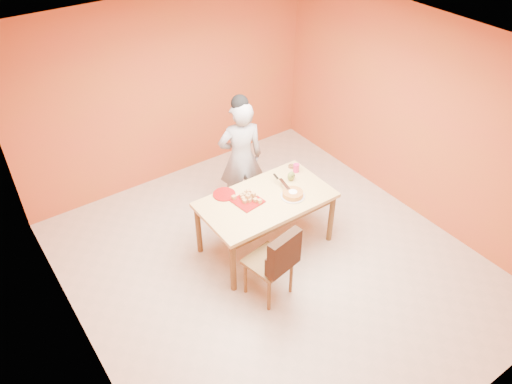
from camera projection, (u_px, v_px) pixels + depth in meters
floor at (274, 265)px, 6.14m from camera, size 5.00×5.00×0.00m
ceiling at (280, 55)px, 4.50m from camera, size 5.00×5.00×0.00m
wall_back at (169, 91)px, 6.95m from camera, size 4.50×0.00×4.50m
wall_left at (68, 264)px, 4.29m from camera, size 0.00×5.00×5.00m
wall_right at (417, 117)px, 6.35m from camera, size 0.00×5.00×5.00m
dining_table at (266, 205)px, 6.03m from camera, size 1.60×0.90×0.76m
dining_chair at (270, 261)px, 5.48m from camera, size 0.54×0.61×0.99m
pastry_pile at (248, 198)px, 5.89m from camera, size 0.28×0.28×0.09m
person at (241, 158)px, 6.55m from camera, size 0.70×0.56×1.65m
pastry_platter at (248, 201)px, 5.92m from camera, size 0.35×0.35×0.02m
red_dinner_plate at (224, 194)px, 6.03m from camera, size 0.36×0.36×0.02m
white_cake_plate at (293, 196)px, 6.00m from camera, size 0.33×0.33×0.01m
sponge_cake at (293, 194)px, 5.98m from camera, size 0.32×0.32×0.06m
cake_server at (284, 184)px, 6.08m from camera, size 0.09×0.25×0.01m
egg_ornament at (291, 176)px, 6.23m from camera, size 0.12×0.10×0.13m
magenta_glass at (296, 168)px, 6.39m from camera, size 0.09×0.09×0.11m
checker_tin at (292, 166)px, 6.50m from camera, size 0.11×0.11×0.03m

